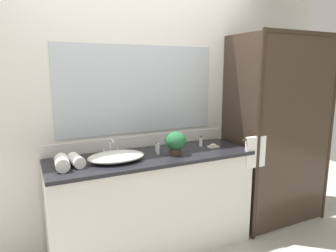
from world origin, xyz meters
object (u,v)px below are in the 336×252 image
(amenity_bottle_body_wash, at_px, (157,147))
(rolled_towel_middle, at_px, (76,160))
(rolled_towel_near_edge, at_px, (62,163))
(faucet, at_px, (111,150))
(soap_dish, at_px, (213,146))
(potted_plant, at_px, (175,142))
(sink_basin, at_px, (116,157))
(amenity_bottle_conditioner, at_px, (158,149))
(amenity_bottle_lotion, at_px, (201,141))

(amenity_bottle_body_wash, distance_m, rolled_towel_middle, 0.75)
(rolled_towel_near_edge, height_order, rolled_towel_middle, rolled_towel_near_edge)
(faucet, distance_m, amenity_bottle_body_wash, 0.42)
(soap_dish, bearing_deg, potted_plant, -172.48)
(sink_basin, height_order, rolled_towel_near_edge, rolled_towel_near_edge)
(rolled_towel_near_edge, bearing_deg, amenity_bottle_conditioner, 4.17)
(potted_plant, distance_m, amenity_bottle_body_wash, 0.21)
(sink_basin, height_order, amenity_bottle_lotion, amenity_bottle_lotion)
(faucet, distance_m, amenity_bottle_lotion, 0.88)
(rolled_towel_middle, bearing_deg, potted_plant, -3.47)
(amenity_bottle_lotion, xyz_separation_m, rolled_towel_near_edge, (-1.31, -0.14, 0.00))
(rolled_towel_near_edge, bearing_deg, faucet, 25.83)
(potted_plant, relative_size, amenity_bottle_body_wash, 2.46)
(faucet, relative_size, amenity_bottle_lotion, 1.64)
(faucet, relative_size, soap_dish, 1.70)
(amenity_bottle_lotion, xyz_separation_m, rolled_towel_middle, (-1.20, -0.10, -0.00))
(soap_dish, height_order, amenity_bottle_body_wash, amenity_bottle_body_wash)
(soap_dish, bearing_deg, amenity_bottle_conditioner, 178.57)
(amenity_bottle_lotion, height_order, rolled_towel_near_edge, same)
(soap_dish, height_order, rolled_towel_near_edge, rolled_towel_near_edge)
(soap_dish, relative_size, rolled_towel_near_edge, 0.50)
(amenity_bottle_conditioner, xyz_separation_m, rolled_towel_middle, (-0.71, -0.02, -0.00))
(rolled_towel_middle, bearing_deg, sink_basin, -1.35)
(potted_plant, relative_size, amenity_bottle_lotion, 1.99)
(sink_basin, distance_m, faucet, 0.18)
(soap_dish, relative_size, rolled_towel_middle, 0.52)
(rolled_towel_near_edge, bearing_deg, sink_basin, 4.09)
(amenity_bottle_body_wash, height_order, rolled_towel_near_edge, rolled_towel_near_edge)
(soap_dish, xyz_separation_m, amenity_bottle_conditioner, (-0.58, 0.01, 0.03))
(potted_plant, bearing_deg, sink_basin, 175.25)
(sink_basin, bearing_deg, amenity_bottle_conditioner, 4.25)
(amenity_bottle_conditioner, height_order, rolled_towel_near_edge, rolled_towel_near_edge)
(sink_basin, relative_size, amenity_bottle_conditioner, 4.71)
(rolled_towel_near_edge, distance_m, rolled_towel_middle, 0.12)
(soap_dish, height_order, amenity_bottle_lotion, amenity_bottle_lotion)
(sink_basin, distance_m, amenity_bottle_lotion, 0.89)
(rolled_towel_middle, bearing_deg, faucet, 27.98)
(amenity_bottle_lotion, distance_m, amenity_bottle_body_wash, 0.46)
(soap_dish, height_order, amenity_bottle_conditioner, amenity_bottle_conditioner)
(amenity_bottle_conditioner, relative_size, rolled_towel_near_edge, 0.50)
(faucet, distance_m, rolled_towel_near_edge, 0.48)
(soap_dish, distance_m, rolled_towel_near_edge, 1.40)
(potted_plant, bearing_deg, rolled_towel_near_edge, 179.22)
(sink_basin, height_order, potted_plant, potted_plant)
(soap_dish, bearing_deg, amenity_bottle_lotion, 133.40)
(sink_basin, relative_size, faucet, 2.77)
(faucet, relative_size, potted_plant, 0.82)
(sink_basin, bearing_deg, rolled_towel_near_edge, -175.91)
(sink_basin, xyz_separation_m, faucet, (0.00, 0.18, 0.02))
(amenity_bottle_conditioner, bearing_deg, potted_plant, -28.29)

